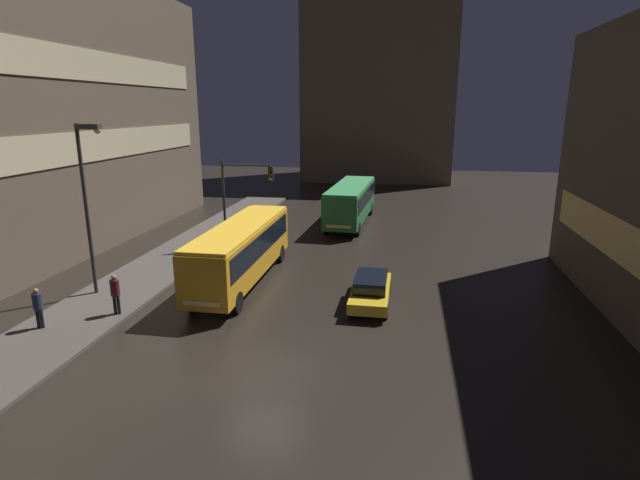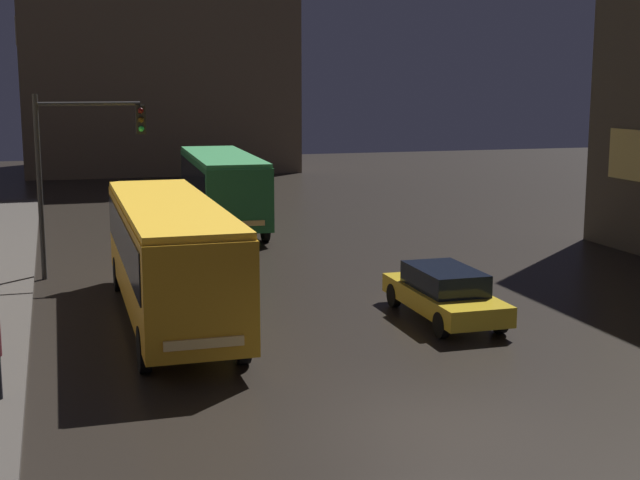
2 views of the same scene
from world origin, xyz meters
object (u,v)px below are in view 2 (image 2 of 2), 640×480
Objects in this scene: traffic_light_main at (78,154)px; car_taxi at (444,292)px; bus_near at (169,248)px; bus_far at (222,182)px.

car_taxi is at bearing -42.23° from traffic_light_main.
bus_near is 6.76m from traffic_light_main.
traffic_light_main is (-6.02, -8.48, 1.99)m from bus_far.
bus_far is 2.29× the size of car_taxi.
bus_near is 1.02× the size of bus_far.
bus_near is at bearing -72.41° from traffic_light_main.
bus_near is 7.14m from car_taxi.
bus_near is 15.19m from bus_far.
car_taxi is at bearing 102.33° from bus_far.
car_taxi is 0.80× the size of traffic_light_main.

